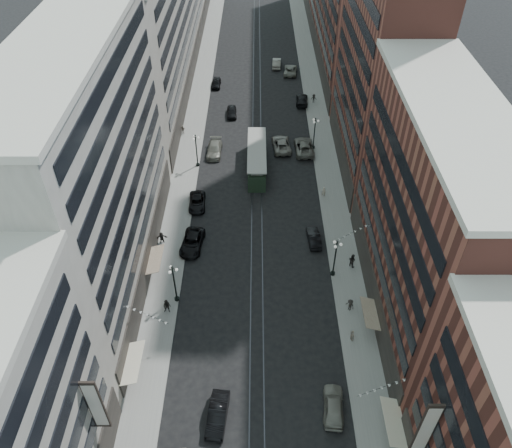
{
  "coord_description": "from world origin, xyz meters",
  "views": [
    {
      "loc": [
        -0.05,
        -9.31,
        44.73
      ],
      "look_at": [
        -0.1,
        35.7,
        5.0
      ],
      "focal_mm": 35.0,
      "sensor_mm": 36.0,
      "label": 1
    }
  ],
  "objects_px": {
    "car_8": "(214,149)",
    "car_extra_0": "(290,70)",
    "car_5": "(218,414)",
    "pedestrian_8": "(324,192)",
    "car_12": "(302,100)",
    "car_10": "(314,238)",
    "pedestrian_6": "(183,129)",
    "lamppost_sw_far": "(174,282)",
    "lamppost_sw_mid": "(196,149)",
    "pedestrian_extra_1": "(350,305)",
    "pedestrian_4": "(352,335)",
    "car_9": "(216,83)",
    "car_14": "(277,63)",
    "lamppost_se_far": "(335,257)",
    "car_13": "(232,112)",
    "pedestrian_5": "(162,237)",
    "lamppost_se_mid": "(314,132)",
    "car_11": "(304,147)",
    "pedestrian_2": "(167,306)",
    "streetcar": "(257,159)",
    "pedestrian_7": "(352,260)",
    "car_2": "(192,242)",
    "car_extra_1": "(281,144)",
    "car_4": "(333,406)",
    "pedestrian_9": "(314,98)",
    "car_7": "(197,202)"
  },
  "relations": [
    {
      "from": "car_8",
      "to": "car_extra_0",
      "type": "xyz_separation_m",
      "value": [
        13.71,
        29.75,
        -0.04
      ]
    },
    {
      "from": "streetcar",
      "to": "car_10",
      "type": "distance_m",
      "value": 18.2
    },
    {
      "from": "car_12",
      "to": "car_5",
      "type": "bearing_deg",
      "value": 82.99
    },
    {
      "from": "pedestrian_6",
      "to": "car_extra_1",
      "type": "relative_size",
      "value": 0.26
    },
    {
      "from": "lamppost_sw_mid",
      "to": "car_9",
      "type": "distance_m",
      "value": 27.64
    },
    {
      "from": "car_4",
      "to": "pedestrian_8",
      "type": "relative_size",
      "value": 2.84
    },
    {
      "from": "pedestrian_7",
      "to": "pedestrian_8",
      "type": "height_order",
      "value": "pedestrian_7"
    },
    {
      "from": "car_12",
      "to": "car_extra_1",
      "type": "distance_m",
      "value": 15.98
    },
    {
      "from": "pedestrian_9",
      "to": "streetcar",
      "type": "bearing_deg",
      "value": -116.2
    },
    {
      "from": "pedestrian_2",
      "to": "car_10",
      "type": "height_order",
      "value": "pedestrian_2"
    },
    {
      "from": "car_10",
      "to": "pedestrian_6",
      "type": "height_order",
      "value": "pedestrian_6"
    },
    {
      "from": "lamppost_se_far",
      "to": "car_7",
      "type": "xyz_separation_m",
      "value": [
        -17.6,
        13.23,
        -2.42
      ]
    },
    {
      "from": "lamppost_sw_mid",
      "to": "car_14",
      "type": "relative_size",
      "value": 1.12
    },
    {
      "from": "lamppost_se_far",
      "to": "car_4",
      "type": "xyz_separation_m",
      "value": [
        -1.97,
        -17.44,
        -2.29
      ]
    },
    {
      "from": "lamppost_se_mid",
      "to": "pedestrian_8",
      "type": "distance_m",
      "value": 12.97
    },
    {
      "from": "car_4",
      "to": "pedestrian_4",
      "type": "bearing_deg",
      "value": -104.33
    },
    {
      "from": "car_5",
      "to": "pedestrian_6",
      "type": "relative_size",
      "value": 3.12
    },
    {
      "from": "lamppost_sw_mid",
      "to": "pedestrian_extra_1",
      "type": "bearing_deg",
      "value": -55.36
    },
    {
      "from": "lamppost_sw_far",
      "to": "car_12",
      "type": "relative_size",
      "value": 1.06
    },
    {
      "from": "car_14",
      "to": "car_extra_0",
      "type": "relative_size",
      "value": 0.89
    },
    {
      "from": "car_9",
      "to": "lamppost_se_far",
      "type": "bearing_deg",
      "value": -70.1
    },
    {
      "from": "car_13",
      "to": "car_14",
      "type": "height_order",
      "value": "car_14"
    },
    {
      "from": "car_9",
      "to": "car_12",
      "type": "bearing_deg",
      "value": -22.16
    },
    {
      "from": "lamppost_sw_mid",
      "to": "pedestrian_6",
      "type": "height_order",
      "value": "lamppost_sw_mid"
    },
    {
      "from": "pedestrian_7",
      "to": "pedestrian_8",
      "type": "relative_size",
      "value": 1.15
    },
    {
      "from": "car_13",
      "to": "car_14",
      "type": "bearing_deg",
      "value": 64.77
    },
    {
      "from": "car_13",
      "to": "car_14",
      "type": "relative_size",
      "value": 0.87
    },
    {
      "from": "pedestrian_4",
      "to": "pedestrian_5",
      "type": "bearing_deg",
      "value": 37.55
    },
    {
      "from": "car_extra_0",
      "to": "car_11",
      "type": "bearing_deg",
      "value": 97.73
    },
    {
      "from": "car_9",
      "to": "pedestrian_8",
      "type": "height_order",
      "value": "pedestrian_8"
    },
    {
      "from": "lamppost_se_mid",
      "to": "car_10",
      "type": "xyz_separation_m",
      "value": [
        -1.81,
        -22.11,
        -2.4
      ]
    },
    {
      "from": "pedestrian_2",
      "to": "pedestrian_5",
      "type": "relative_size",
      "value": 1.16
    },
    {
      "from": "lamppost_sw_far",
      "to": "pedestrian_7",
      "type": "height_order",
      "value": "lamppost_sw_far"
    },
    {
      "from": "car_11",
      "to": "car_13",
      "type": "xyz_separation_m",
      "value": [
        -12.12,
        11.64,
        -0.15
      ]
    },
    {
      "from": "car_14",
      "to": "car_extra_0",
      "type": "distance_m",
      "value": 4.3
    },
    {
      "from": "lamppost_se_mid",
      "to": "car_11",
      "type": "bearing_deg",
      "value": -155.56
    },
    {
      "from": "pedestrian_4",
      "to": "car_8",
      "type": "distance_m",
      "value": 39.87
    },
    {
      "from": "pedestrian_extra_1",
      "to": "lamppost_se_mid",
      "type": "bearing_deg",
      "value": 137.11
    },
    {
      "from": "car_5",
      "to": "pedestrian_4",
      "type": "height_order",
      "value": "pedestrian_4"
    },
    {
      "from": "pedestrian_4",
      "to": "car_8",
      "type": "height_order",
      "value": "pedestrian_4"
    },
    {
      "from": "car_5",
      "to": "pedestrian_8",
      "type": "distance_m",
      "value": 36.05
    },
    {
      "from": "car_4",
      "to": "car_5",
      "type": "bearing_deg",
      "value": 10.35
    },
    {
      "from": "pedestrian_7",
      "to": "lamppost_se_far",
      "type": "bearing_deg",
      "value": 76.53
    },
    {
      "from": "car_14",
      "to": "pedestrian_8",
      "type": "xyz_separation_m",
      "value": [
        5.41,
        -44.42,
        0.17
      ]
    },
    {
      "from": "lamppost_sw_mid",
      "to": "car_13",
      "type": "xyz_separation_m",
      "value": [
        4.7,
        15.92,
        -2.37
      ]
    },
    {
      "from": "car_extra_0",
      "to": "pedestrian_extra_1",
      "type": "relative_size",
      "value": 3.4
    },
    {
      "from": "pedestrian_2",
      "to": "lamppost_se_mid",
      "type": "bearing_deg",
      "value": 68.35
    },
    {
      "from": "streetcar",
      "to": "car_14",
      "type": "distance_m",
      "value": 37.38
    },
    {
      "from": "car_10",
      "to": "pedestrian_extra_1",
      "type": "distance_m",
      "value": 11.75
    },
    {
      "from": "car_2",
      "to": "pedestrian_extra_1",
      "type": "height_order",
      "value": "pedestrian_extra_1"
    }
  ]
}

